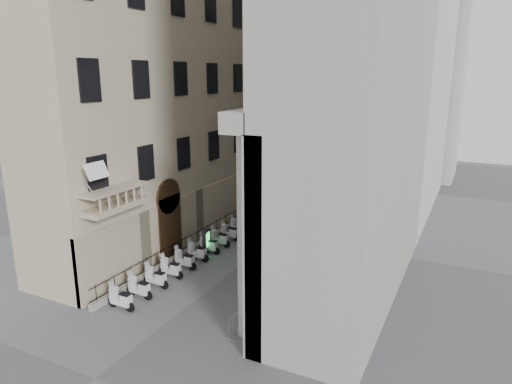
# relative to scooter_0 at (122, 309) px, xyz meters

# --- Properties ---
(ground) EXTENTS (120.00, 120.00, 0.00)m
(ground) POSITION_rel_scooter_0_xyz_m (2.99, -4.96, 0.00)
(ground) COLOR #4F4F51
(ground) RESTS_ON ground
(left_building) EXTENTS (5.00, 36.00, 34.00)m
(left_building) POSITION_rel_scooter_0_xyz_m (-4.51, 17.04, 17.00)
(left_building) COLOR #BFAD93
(left_building) RESTS_ON ground
(far_building) EXTENTS (22.00, 10.00, 30.00)m
(far_building) POSITION_rel_scooter_0_xyz_m (2.99, 43.04, 15.00)
(far_building) COLOR beige
(far_building) RESTS_ON ground
(iron_fence) EXTENTS (0.30, 28.00, 1.40)m
(iron_fence) POSITION_rel_scooter_0_xyz_m (-1.31, 13.04, 0.00)
(iron_fence) COLOR black
(iron_fence) RESTS_ON ground
(blue_awning) EXTENTS (1.60, 3.00, 3.00)m
(blue_awning) POSITION_rel_scooter_0_xyz_m (7.14, 21.04, 0.00)
(blue_awning) COLOR navy
(blue_awning) RESTS_ON ground
(flag) EXTENTS (1.00, 1.40, 8.20)m
(flag) POSITION_rel_scooter_0_xyz_m (-1.01, 0.04, 0.00)
(flag) COLOR #9E0C11
(flag) RESTS_ON ground
(scooter_0) EXTENTS (1.41, 0.57, 1.50)m
(scooter_0) POSITION_rel_scooter_0_xyz_m (0.00, 0.00, 0.00)
(scooter_0) COLOR silver
(scooter_0) RESTS_ON ground
(scooter_1) EXTENTS (1.41, 0.57, 1.50)m
(scooter_1) POSITION_rel_scooter_0_xyz_m (0.00, 1.48, 0.00)
(scooter_1) COLOR silver
(scooter_1) RESTS_ON ground
(scooter_2) EXTENTS (1.41, 0.57, 1.50)m
(scooter_2) POSITION_rel_scooter_0_xyz_m (0.00, 2.97, 0.00)
(scooter_2) COLOR silver
(scooter_2) RESTS_ON ground
(scooter_3) EXTENTS (1.41, 0.57, 1.50)m
(scooter_3) POSITION_rel_scooter_0_xyz_m (0.00, 4.45, 0.00)
(scooter_3) COLOR silver
(scooter_3) RESTS_ON ground
(scooter_4) EXTENTS (1.41, 0.57, 1.50)m
(scooter_4) POSITION_rel_scooter_0_xyz_m (0.00, 5.93, 0.00)
(scooter_4) COLOR silver
(scooter_4) RESTS_ON ground
(scooter_5) EXTENTS (1.41, 0.57, 1.50)m
(scooter_5) POSITION_rel_scooter_0_xyz_m (0.00, 7.41, 0.00)
(scooter_5) COLOR silver
(scooter_5) RESTS_ON ground
(scooter_6) EXTENTS (1.41, 0.57, 1.50)m
(scooter_6) POSITION_rel_scooter_0_xyz_m (0.00, 8.90, 0.00)
(scooter_6) COLOR silver
(scooter_6) RESTS_ON ground
(scooter_7) EXTENTS (1.41, 0.57, 1.50)m
(scooter_7) POSITION_rel_scooter_0_xyz_m (0.00, 10.38, 0.00)
(scooter_7) COLOR silver
(scooter_7) RESTS_ON ground
(scooter_8) EXTENTS (1.41, 0.57, 1.50)m
(scooter_8) POSITION_rel_scooter_0_xyz_m (0.00, 11.86, 0.00)
(scooter_8) COLOR silver
(scooter_8) RESTS_ON ground
(scooter_9) EXTENTS (1.41, 0.57, 1.50)m
(scooter_9) POSITION_rel_scooter_0_xyz_m (0.00, 13.34, 0.00)
(scooter_9) COLOR silver
(scooter_9) RESTS_ON ground
(scooter_10) EXTENTS (1.41, 0.57, 1.50)m
(scooter_10) POSITION_rel_scooter_0_xyz_m (0.00, 14.83, 0.00)
(scooter_10) COLOR silver
(scooter_10) RESTS_ON ground
(scooter_11) EXTENTS (1.41, 0.57, 1.50)m
(scooter_11) POSITION_rel_scooter_0_xyz_m (0.00, 16.31, 0.00)
(scooter_11) COLOR silver
(scooter_11) RESTS_ON ground
(scooter_12) EXTENTS (1.41, 0.57, 1.50)m
(scooter_12) POSITION_rel_scooter_0_xyz_m (0.00, 17.79, 0.00)
(scooter_12) COLOR silver
(scooter_12) RESTS_ON ground
(scooter_13) EXTENTS (1.41, 0.57, 1.50)m
(scooter_13) POSITION_rel_scooter_0_xyz_m (0.00, 19.28, 0.00)
(scooter_13) COLOR silver
(scooter_13) RESTS_ON ground
(barrier_0) EXTENTS (0.60, 2.40, 1.10)m
(barrier_0) POSITION_rel_scooter_0_xyz_m (6.65, 1.21, 0.00)
(barrier_0) COLOR #96989D
(barrier_0) RESTS_ON ground
(barrier_1) EXTENTS (0.60, 2.40, 1.10)m
(barrier_1) POSITION_rel_scooter_0_xyz_m (6.65, 3.71, 0.00)
(barrier_1) COLOR #96989D
(barrier_1) RESTS_ON ground
(barrier_2) EXTENTS (0.60, 2.40, 1.10)m
(barrier_2) POSITION_rel_scooter_0_xyz_m (6.65, 6.21, 0.00)
(barrier_2) COLOR #96989D
(barrier_2) RESTS_ON ground
(barrier_3) EXTENTS (0.60, 2.40, 1.10)m
(barrier_3) POSITION_rel_scooter_0_xyz_m (6.65, 8.71, 0.00)
(barrier_3) COLOR #96989D
(barrier_3) RESTS_ON ground
(barrier_4) EXTENTS (0.60, 2.40, 1.10)m
(barrier_4) POSITION_rel_scooter_0_xyz_m (6.65, 11.21, 0.00)
(barrier_4) COLOR #96989D
(barrier_4) RESTS_ON ground
(barrier_5) EXTENTS (0.60, 2.40, 1.10)m
(barrier_5) POSITION_rel_scooter_0_xyz_m (6.65, 13.71, 0.00)
(barrier_5) COLOR #96989D
(barrier_5) RESTS_ON ground
(barrier_6) EXTENTS (0.60, 2.40, 1.10)m
(barrier_6) POSITION_rel_scooter_0_xyz_m (6.65, 16.21, 0.00)
(barrier_6) COLOR #96989D
(barrier_6) RESTS_ON ground
(barrier_7) EXTENTS (0.60, 2.40, 1.10)m
(barrier_7) POSITION_rel_scooter_0_xyz_m (6.65, 18.71, 0.00)
(barrier_7) COLOR #96989D
(barrier_7) RESTS_ON ground
(barrier_8) EXTENTS (0.60, 2.40, 1.10)m
(barrier_8) POSITION_rel_scooter_0_xyz_m (6.65, 21.21, 0.00)
(barrier_8) COLOR #96989D
(barrier_8) RESTS_ON ground
(security_tent) EXTENTS (3.62, 3.62, 2.94)m
(security_tent) POSITION_rel_scooter_0_xyz_m (1.45, 18.86, 2.46)
(security_tent) COLOR silver
(security_tent) RESTS_ON ground
(street_lamp) EXTENTS (2.64, 0.56, 8.14)m
(street_lamp) POSITION_rel_scooter_0_xyz_m (0.80, 14.13, 4.84)
(street_lamp) COLOR gray
(street_lamp) RESTS_ON ground
(info_kiosk) EXTENTS (0.42, 0.87, 1.78)m
(info_kiosk) POSITION_rel_scooter_0_xyz_m (-0.12, 8.72, 0.90)
(info_kiosk) COLOR black
(info_kiosk) RESTS_ON ground
(pedestrian_a) EXTENTS (0.60, 0.42, 1.56)m
(pedestrian_a) POSITION_rel_scooter_0_xyz_m (5.11, 17.57, 0.78)
(pedestrian_a) COLOR #0D1337
(pedestrian_a) RESTS_ON ground
(pedestrian_b) EXTENTS (0.98, 0.89, 1.63)m
(pedestrian_b) POSITION_rel_scooter_0_xyz_m (5.05, 19.25, 0.81)
(pedestrian_b) COLOR black
(pedestrian_b) RESTS_ON ground
(pedestrian_c) EXTENTS (0.87, 0.60, 1.71)m
(pedestrian_c) POSITION_rel_scooter_0_xyz_m (0.99, 30.45, 0.85)
(pedestrian_c) COLOR black
(pedestrian_c) RESTS_ON ground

